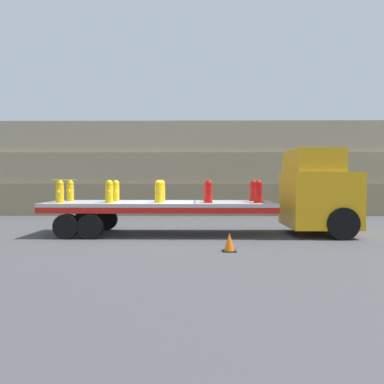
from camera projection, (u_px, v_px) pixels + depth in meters
The scene contains 17 objects.
ground_plane at pixel (160, 234), 13.65m from camera, with size 120.00×120.00×0.00m, color #474749.
rock_cliff at pixel (174, 169), 22.21m from camera, with size 60.00×3.30×5.28m.
truck_cab at pixel (320, 192), 13.52m from camera, with size 2.31×2.72×3.06m.
flatbed_trailer at pixel (143, 208), 13.63m from camera, with size 8.15×2.53×1.18m.
fire_hydrant_yellow_near_0 at pixel (60, 192), 13.11m from camera, with size 0.33×0.55×0.80m.
fire_hydrant_yellow_far_0 at pixel (70, 191), 14.18m from camera, with size 0.33×0.55×0.80m.
fire_hydrant_yellow_near_1 at pixel (109, 192), 13.09m from camera, with size 0.33×0.55×0.80m.
fire_hydrant_yellow_far_1 at pixel (116, 191), 14.15m from camera, with size 0.33×0.55×0.80m.
fire_hydrant_yellow_near_2 at pixel (159, 192), 13.07m from camera, with size 0.33×0.55×0.80m.
fire_hydrant_yellow_far_2 at pixel (162, 191), 14.13m from camera, with size 0.33×0.55×0.80m.
fire_hydrant_red_near_3 at pixel (208, 192), 13.04m from camera, with size 0.33×0.55×0.80m.
fire_hydrant_red_far_3 at pixel (208, 191), 14.11m from camera, with size 0.33×0.55×0.80m.
fire_hydrant_red_near_4 at pixel (258, 192), 13.02m from camera, with size 0.33×0.55×0.80m.
fire_hydrant_red_far_4 at pixel (254, 191), 14.09m from camera, with size 0.33×0.55×0.80m.
cargo_strap_rear at pixel (65, 180), 13.63m from camera, with size 0.05×2.62×0.01m.
cargo_strap_middle at pixel (208, 180), 13.56m from camera, with size 0.05×2.62×0.01m.
traffic_cone at pixel (229, 242), 10.36m from camera, with size 0.38×0.38×0.52m.
Camera 1 is at (1.34, -13.58, 1.98)m, focal length 35.00 mm.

